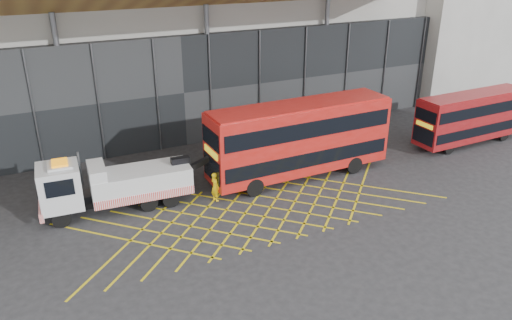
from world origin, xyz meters
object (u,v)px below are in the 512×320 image
bus_towed (299,137)px  bus_second (472,116)px  worker (215,187)px  recovery_truck (112,184)px

bus_towed → bus_second: bearing=-2.6°
bus_towed → worker: bearing=-173.3°
bus_towed → bus_second: (14.51, -0.48, -0.57)m
recovery_truck → bus_towed: size_ratio=0.81×
recovery_truck → bus_towed: bus_towed is taller
bus_towed → bus_second: size_ratio=1.26×
recovery_truck → bus_second: bearing=0.9°
bus_second → worker: bearing=179.5°
recovery_truck → bus_second: size_ratio=1.03×
bus_second → worker: 20.60m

